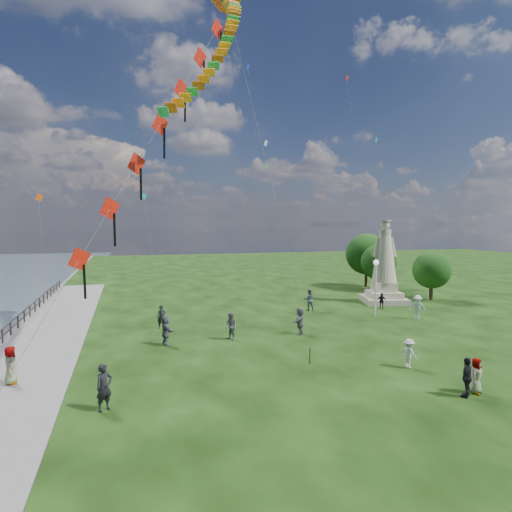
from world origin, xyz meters
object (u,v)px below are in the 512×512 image
object	(u,v)px
person_1	(231,326)
serpent_kite	(226,1)
person_9	(381,301)
person_10	(11,367)
lamppost	(376,276)
person_7	(309,300)
person_2	(409,353)
person_5	(166,330)
person_6	(161,317)
person_4	(476,376)
person_3	(467,377)
person_8	(418,307)
statue	(384,272)
person_0	(104,387)
person_11	(300,321)

from	to	relation	value
person_1	serpent_kite	bearing A→B (deg)	143.52
person_9	person_10	bearing A→B (deg)	-115.22
lamppost	person_7	distance (m)	6.11
person_2	person_5	size ratio (longest dim) A/B	0.81
person_10	person_6	bearing A→B (deg)	-54.39
person_4	person_7	bearing A→B (deg)	59.66
person_6	person_10	distance (m)	11.89
person_4	person_7	xyz separation A→B (m)	(0.44, 19.04, 0.15)
lamppost	person_3	distance (m)	16.54
person_3	person_8	distance (m)	15.69
statue	person_2	bearing A→B (deg)	-103.17
person_3	person_6	world-z (taller)	person_3
person_0	statue	bearing A→B (deg)	1.91
statue	serpent_kite	bearing A→B (deg)	-146.22
person_7	person_10	bearing A→B (deg)	46.84
person_9	person_4	bearing A→B (deg)	-68.02
person_1	person_3	xyz separation A→B (m)	(7.64, -11.89, -0.02)
person_3	person_4	distance (m)	0.74
person_8	person_3	bearing A→B (deg)	-80.73
person_0	person_7	xyz separation A→B (m)	(16.12, 16.11, -0.01)
serpent_kite	person_2	bearing A→B (deg)	-58.43
statue	person_4	distance (m)	22.30
person_3	statue	bearing A→B (deg)	-150.10
person_2	serpent_kite	bearing A→B (deg)	13.77
person_4	person_10	world-z (taller)	person_10
person_5	person_10	distance (m)	8.87
person_2	serpent_kite	xyz separation A→B (m)	(-7.06, 11.49, 22.19)
statue	person_1	world-z (taller)	statue
person_5	person_11	world-z (taller)	person_5
person_10	serpent_kite	world-z (taller)	serpent_kite
person_2	person_5	world-z (taller)	person_5
person_6	serpent_kite	bearing A→B (deg)	-5.83
person_1	person_10	xyz separation A→B (m)	(-11.61, -4.68, -0.02)
statue	lamppost	xyz separation A→B (m)	(-4.20, -5.11, 0.37)
person_3	serpent_kite	bearing A→B (deg)	-100.79
person_4	person_8	distance (m)	15.16
lamppost	person_1	world-z (taller)	lamppost
person_3	person_8	xyz separation A→B (m)	(7.90, 13.56, 0.08)
person_4	person_6	xyz separation A→B (m)	(-12.39, 16.16, 0.05)
person_7	serpent_kite	bearing A→B (deg)	41.09
person_10	person_11	bearing A→B (deg)	-88.85
serpent_kite	person_8	bearing A→B (deg)	-7.24
person_8	person_9	bearing A→B (deg)	134.95
person_11	person_3	bearing A→B (deg)	49.93
person_2	person_7	size ratio (longest dim) A/B	0.81
person_8	person_9	distance (m)	4.37
person_1	person_7	bearing A→B (deg)	102.77
person_1	person_5	xyz separation A→B (m)	(-4.13, 0.08, 0.05)
person_8	person_1	bearing A→B (deg)	-134.35
person_0	person_6	distance (m)	13.63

